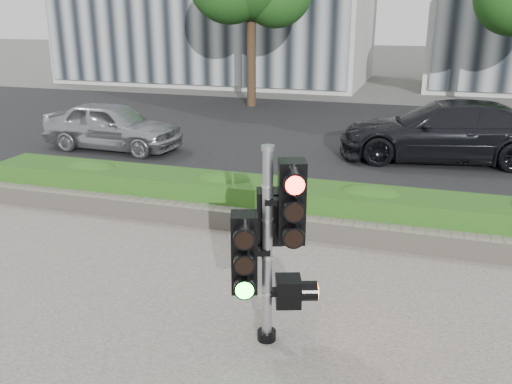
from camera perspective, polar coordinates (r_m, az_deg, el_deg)
ground at (r=7.68m, az=-1.73°, el=-9.79°), size 120.00×120.00×0.00m
road at (r=16.93m, az=9.44°, el=5.81°), size 60.00×13.00×0.02m
curb at (r=10.43m, az=3.93°, el=-1.65°), size 60.00×0.25×0.12m
stone_wall at (r=9.25m, az=2.11°, el=-3.38°), size 12.00×0.32×0.34m
hedge at (r=9.78m, az=3.13°, el=-1.10°), size 12.00×1.00×0.68m
traffic_signal at (r=5.92m, az=1.49°, el=-4.72°), size 0.84×0.72×2.30m
car_silver at (r=15.44m, az=-14.88°, el=6.75°), size 3.90×1.69×1.31m
car_dark at (r=14.57m, az=19.24°, el=6.09°), size 5.44×2.76×1.51m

